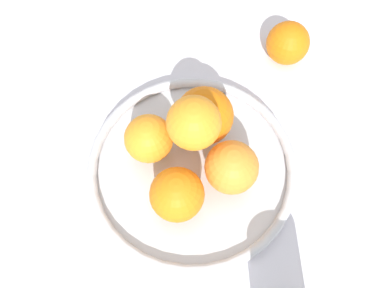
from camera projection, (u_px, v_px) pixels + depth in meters
name	position (u px, v px, depth m)	size (l,w,h in m)	color
ground_plane	(192.00, 171.00, 0.55)	(4.00, 4.00, 0.00)	silver
fruit_bowl	(192.00, 167.00, 0.54)	(0.30, 0.30, 0.03)	silver
orange_pile	(194.00, 145.00, 0.48)	(0.16, 0.16, 0.13)	orange
stray_orange	(288.00, 43.00, 0.61)	(0.07, 0.07, 0.07)	orange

